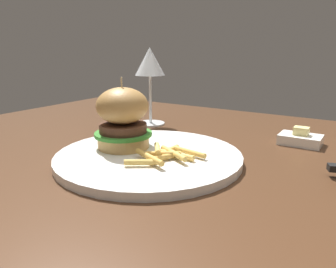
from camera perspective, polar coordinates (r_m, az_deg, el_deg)
name	(u,v)px	position (r m, az deg, el deg)	size (l,w,h in m)	color
dining_table	(222,198)	(0.64, 9.35, -10.90)	(1.40, 0.85, 0.74)	#472B19
main_plate	(149,157)	(0.57, -3.34, -4.00)	(0.32, 0.32, 0.01)	white
burger_sandwich	(123,118)	(0.59, -7.89, 2.80)	(0.10, 0.10, 0.13)	tan
fries_pile	(165,154)	(0.53, -0.45, -3.57)	(0.10, 0.12, 0.02)	#EABC5B
wine_glass	(150,65)	(0.82, -3.17, 11.87)	(0.07, 0.07, 0.19)	silver
butter_dish	(300,139)	(0.71, 22.06, -0.78)	(0.08, 0.06, 0.04)	white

